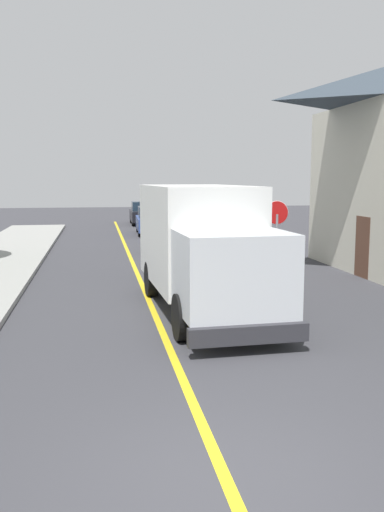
{
  "coord_description": "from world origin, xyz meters",
  "views": [
    {
      "loc": [
        -1.37,
        -5.67,
        3.4
      ],
      "look_at": [
        1.02,
        8.23,
        1.4
      ],
      "focal_mm": 38.73,
      "sensor_mm": 36.0,
      "label": 1
    }
  ],
  "objects_px": {
    "parked_car_near": "(187,249)",
    "parked_car_mid": "(167,232)",
    "stop_sign": "(277,224)",
    "parked_car_far": "(152,221)",
    "parked_car_furthest": "(143,214)",
    "box_truck": "(203,242)"
  },
  "relations": [
    {
      "from": "stop_sign",
      "to": "parked_car_furthest",
      "type": "bearing_deg",
      "value": 96.37
    },
    {
      "from": "box_truck",
      "to": "parked_car_mid",
      "type": "distance_m",
      "value": 12.82
    },
    {
      "from": "parked_car_near",
      "to": "stop_sign",
      "type": "xyz_separation_m",
      "value": [
        2.7,
        -2.21,
        1.06
      ]
    },
    {
      "from": "parked_car_near",
      "to": "parked_car_mid",
      "type": "distance_m",
      "value": 6.64
    },
    {
      "from": "parked_car_near",
      "to": "parked_car_mid",
      "type": "height_order",
      "value": "same"
    },
    {
      "from": "parked_car_mid",
      "to": "stop_sign",
      "type": "distance_m",
      "value": 9.28
    },
    {
      "from": "parked_car_far",
      "to": "parked_car_mid",
      "type": "bearing_deg",
      "value": -89.51
    },
    {
      "from": "parked_car_far",
      "to": "box_truck",
      "type": "bearing_deg",
      "value": -91.85
    },
    {
      "from": "box_truck",
      "to": "parked_car_mid",
      "type": "xyz_separation_m",
      "value": [
        0.7,
        12.76,
        -0.97
      ]
    },
    {
      "from": "parked_car_near",
      "to": "box_truck",
      "type": "bearing_deg",
      "value": -95.38
    },
    {
      "from": "stop_sign",
      "to": "parked_car_far",
      "type": "bearing_deg",
      "value": 99.47
    },
    {
      "from": "box_truck",
      "to": "stop_sign",
      "type": "relative_size",
      "value": 2.75
    },
    {
      "from": "parked_car_furthest",
      "to": "stop_sign",
      "type": "distance_m",
      "value": 23.29
    },
    {
      "from": "parked_car_far",
      "to": "parked_car_furthest",
      "type": "relative_size",
      "value": 1.01
    },
    {
      "from": "parked_car_far",
      "to": "parked_car_furthest",
      "type": "height_order",
      "value": "same"
    },
    {
      "from": "box_truck",
      "to": "parked_car_near",
      "type": "relative_size",
      "value": 1.63
    },
    {
      "from": "parked_car_furthest",
      "to": "stop_sign",
      "type": "bearing_deg",
      "value": -83.63
    },
    {
      "from": "stop_sign",
      "to": "box_truck",
      "type": "bearing_deg",
      "value": -129.99
    },
    {
      "from": "parked_car_mid",
      "to": "parked_car_far",
      "type": "distance_m",
      "value": 6.99
    },
    {
      "from": "box_truck",
      "to": "parked_car_far",
      "type": "distance_m",
      "value": 19.79
    },
    {
      "from": "parked_car_near",
      "to": "parked_car_mid",
      "type": "bearing_deg",
      "value": 88.95
    },
    {
      "from": "parked_car_mid",
      "to": "parked_car_far",
      "type": "relative_size",
      "value": 1.0
    }
  ]
}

